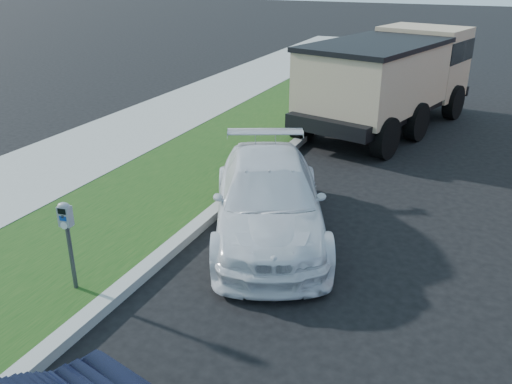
% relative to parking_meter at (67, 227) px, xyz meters
% --- Properties ---
extents(ground, '(120.00, 120.00, 0.00)m').
position_rel_parking_meter_xyz_m(ground, '(3.17, 1.29, -1.07)').
color(ground, black).
rests_on(ground, ground).
extents(streetside, '(6.12, 50.00, 0.15)m').
position_rel_parking_meter_xyz_m(streetside, '(-2.40, 3.29, -1.01)').
color(streetside, gray).
rests_on(streetside, ground).
extents(parking_meter, '(0.20, 0.14, 1.31)m').
position_rel_parking_meter_xyz_m(parking_meter, '(0.00, 0.00, 0.00)').
color(parking_meter, '#3F4247').
rests_on(parking_meter, ground).
extents(white_wagon, '(3.50, 4.82, 1.30)m').
position_rel_parking_meter_xyz_m(white_wagon, '(1.73, 2.93, -0.43)').
color(white_wagon, white).
rests_on(white_wagon, ground).
extents(dump_truck, '(4.02, 6.97, 2.58)m').
position_rel_parking_meter_xyz_m(dump_truck, '(2.35, 10.44, 0.38)').
color(dump_truck, black).
rests_on(dump_truck, ground).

